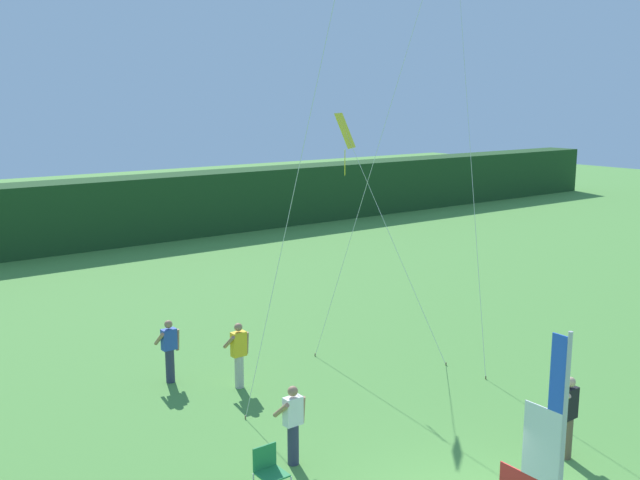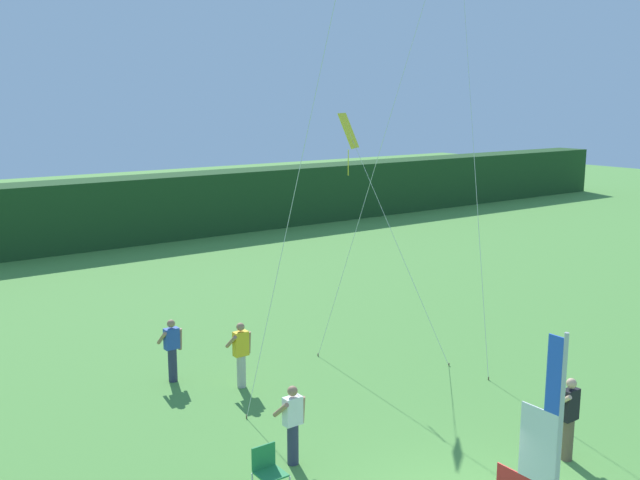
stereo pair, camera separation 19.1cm
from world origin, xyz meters
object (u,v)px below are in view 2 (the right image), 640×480
person_far_left (172,349)px  folding_chair (268,468)px  kite_yellow_diamond_3 (352,140)px  person_mid_field (241,353)px  person_near_banner (293,423)px  banner_flag (538,474)px  person_far_right (569,417)px

person_far_left → folding_chair: (-0.89, -5.89, -0.34)m
folding_chair → kite_yellow_diamond_3: kite_yellow_diamond_3 is taller
folding_chair → person_mid_field: bearing=65.4°
person_near_banner → folding_chair: 1.23m
banner_flag → person_far_left: bearing=93.5°
person_mid_field → kite_yellow_diamond_3: (3.90, 0.65, 4.98)m
banner_flag → person_near_banner: 5.33m
folding_chair → person_near_banner: bearing=34.0°
banner_flag → folding_chair: 4.99m
person_mid_field → person_far_right: bearing=-64.4°
person_near_banner → kite_yellow_diamond_3: kite_yellow_diamond_3 is taller
folding_chair → person_far_left: bearing=81.4°
person_near_banner → person_far_left: size_ratio=1.00×
person_far_right → folding_chair: 5.90m
person_near_banner → person_far_right: (4.42, -3.01, 0.05)m
person_mid_field → folding_chair: bearing=-114.6°
person_far_right → person_near_banner: bearing=145.7°
banner_flag → person_far_right: bearing=29.5°
person_far_right → folding_chair: size_ratio=1.89×
person_far_left → folding_chair: person_far_left is taller
person_mid_field → person_far_right: 7.66m
person_mid_field → kite_yellow_diamond_3: size_ratio=0.25×
person_mid_field → person_far_right: size_ratio=0.97×
person_far_left → kite_yellow_diamond_3: bearing=-7.6°
person_near_banner → person_mid_field: bearing=74.1°
person_far_right → kite_yellow_diamond_3: size_ratio=0.26×
banner_flag → person_far_right: 4.56m
banner_flag → person_mid_field: size_ratio=2.45×
person_far_right → kite_yellow_diamond_3: (0.59, 7.56, 4.95)m
kite_yellow_diamond_3 → person_far_left: bearing=172.4°
kite_yellow_diamond_3 → folding_chair: bearing=-139.0°
person_near_banner → kite_yellow_diamond_3: 8.41m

